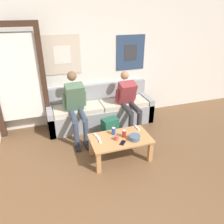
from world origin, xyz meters
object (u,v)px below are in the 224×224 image
object	(u,v)px
person_seated_adult	(76,104)
game_controller_near_right	(137,128)
ceramic_bowl	(134,137)
cell_phone	(123,143)
game_controller_far_center	(96,135)
drink_can_red	(124,134)
drink_can_blue	(114,131)
couch	(100,111)
person_seated_teen	(128,100)
game_controller_near_left	(100,140)
backpack	(110,130)
coffee_table	(120,141)
pillar_candle	(116,138)

from	to	relation	value
person_seated_adult	game_controller_near_right	bearing A→B (deg)	-38.89
ceramic_bowl	cell_phone	world-z (taller)	ceramic_bowl
game_controller_far_center	drink_can_red	bearing A→B (deg)	-21.05
drink_can_blue	drink_can_red	bearing A→B (deg)	-44.43
ceramic_bowl	cell_phone	size ratio (longest dim) A/B	1.31
couch	person_seated_teen	world-z (taller)	person_seated_teen
ceramic_bowl	drink_can_red	xyz separation A→B (m)	(-0.13, 0.13, 0.02)
person_seated_teen	game_controller_near_right	size ratio (longest dim) A/B	8.03
person_seated_adult	cell_phone	distance (m)	1.27
drink_can_blue	cell_phone	distance (m)	0.31
couch	ceramic_bowl	world-z (taller)	couch
person_seated_adult	game_controller_near_left	bearing A→B (deg)	-77.67
game_controller_near_right	cell_phone	world-z (taller)	game_controller_near_right
backpack	game_controller_near_left	xyz separation A→B (m)	(-0.37, -0.59, 0.20)
person_seated_adult	ceramic_bowl	size ratio (longest dim) A/B	6.61
cell_phone	ceramic_bowl	bearing A→B (deg)	8.80
coffee_table	cell_phone	bearing A→B (deg)	-96.95
game_controller_near_left	cell_phone	distance (m)	0.37
person_seated_teen	cell_phone	size ratio (longest dim) A/B	8.02
coffee_table	pillar_candle	world-z (taller)	pillar_candle
couch	game_controller_near_right	distance (m)	1.17
drink_can_blue	backpack	bearing A→B (deg)	79.24
drink_can_red	person_seated_teen	bearing A→B (deg)	64.11
drink_can_red	pillar_candle	bearing A→B (deg)	-162.57
couch	game_controller_near_right	xyz separation A→B (m)	(0.38, -1.10, 0.12)
person_seated_adult	drink_can_red	distance (m)	1.16
coffee_table	drink_can_blue	distance (m)	0.21
couch	drink_can_red	size ratio (longest dim) A/B	18.18
ceramic_bowl	drink_can_blue	xyz separation A→B (m)	(-0.27, 0.27, 0.02)
coffee_table	person_seated_teen	size ratio (longest dim) A/B	0.86
drink_can_blue	game_controller_near_right	world-z (taller)	drink_can_blue
person_seated_adult	cell_phone	world-z (taller)	person_seated_adult
pillar_candle	drink_can_blue	world-z (taller)	drink_can_blue
backpack	person_seated_teen	bearing A→B (deg)	33.97
pillar_candle	drink_can_blue	distance (m)	0.18
drink_can_blue	game_controller_near_left	xyz separation A→B (m)	(-0.28, -0.13, -0.05)
person_seated_adult	game_controller_near_right	world-z (taller)	person_seated_adult
backpack	drink_can_red	size ratio (longest dim) A/B	3.55
drink_can_red	game_controller_near_left	world-z (taller)	drink_can_red
couch	cell_phone	world-z (taller)	couch
person_seated_teen	pillar_candle	xyz separation A→B (m)	(-0.61, -0.98, -0.20)
person_seated_adult	backpack	distance (m)	0.82
coffee_table	person_seated_adult	size ratio (longest dim) A/B	0.80
person_seated_teen	backpack	distance (m)	0.74
person_seated_teen	ceramic_bowl	bearing A→B (deg)	-106.84
backpack	game_controller_near_left	bearing A→B (deg)	-122.02
game_controller_near_left	cell_phone	xyz separation A→B (m)	(0.33, -0.17, -0.01)
drink_can_blue	game_controller_near_left	size ratio (longest dim) A/B	0.85
cell_phone	person_seated_teen	bearing A→B (deg)	63.83
ceramic_bowl	pillar_candle	world-z (taller)	pillar_candle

